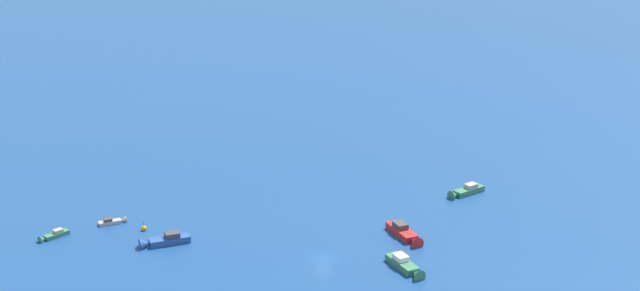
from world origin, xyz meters
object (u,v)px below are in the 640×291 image
(motorboat_near_centre, at_px, (163,241))
(motorboat_inshore, at_px, (53,236))
(motorboat_ahead, at_px, (406,266))
(marker_buoy, at_px, (144,228))
(motorboat_outer_ring_a, at_px, (114,221))
(motorboat_far_stbd, at_px, (465,191))
(motorboat_trailing, at_px, (405,234))

(motorboat_near_centre, distance_m, motorboat_inshore, 21.45)
(motorboat_inshore, xyz_separation_m, motorboat_ahead, (34.20, 57.81, 0.28))
(motorboat_near_centre, height_order, marker_buoy, motorboat_near_centre)
(motorboat_near_centre, xyz_separation_m, motorboat_ahead, (24.53, 38.67, 0.01))
(motorboat_inshore, bearing_deg, motorboat_outer_ring_a, 104.01)
(motorboat_near_centre, relative_size, marker_buoy, 4.53)
(motorboat_far_stbd, height_order, marker_buoy, motorboat_far_stbd)
(motorboat_trailing, relative_size, marker_buoy, 4.94)
(motorboat_far_stbd, relative_size, motorboat_inshore, 1.48)
(motorboat_far_stbd, xyz_separation_m, motorboat_outer_ring_a, (-9.01, -71.69, -0.26))
(motorboat_far_stbd, bearing_deg, motorboat_trailing, -52.43)
(motorboat_inshore, height_order, marker_buoy, marker_buoy)
(motorboat_inshore, distance_m, motorboat_trailing, 66.75)
(motorboat_far_stbd, distance_m, motorboat_inshore, 83.77)
(motorboat_near_centre, distance_m, marker_buoy, 7.80)
(motorboat_ahead, bearing_deg, motorboat_near_centre, -122.38)
(motorboat_outer_ring_a, relative_size, marker_buoy, 2.64)
(motorboat_near_centre, bearing_deg, marker_buoy, -163.23)
(motorboat_far_stbd, height_order, motorboat_inshore, motorboat_far_stbd)
(marker_buoy, bearing_deg, motorboat_inshore, -97.44)
(motorboat_far_stbd, bearing_deg, motorboat_outer_ring_a, -97.17)
(motorboat_ahead, xyz_separation_m, motorboat_outer_ring_a, (-37.15, -45.96, -0.32))
(motorboat_trailing, xyz_separation_m, motorboat_outer_ring_a, (-24.76, -51.23, -0.37))
(motorboat_ahead, distance_m, motorboat_outer_ring_a, 59.10)
(motorboat_near_centre, relative_size, motorboat_ahead, 0.97)
(motorboat_ahead, bearing_deg, motorboat_inshore, -120.60)
(motorboat_far_stbd, relative_size, motorboat_outer_ring_a, 1.63)
(motorboat_near_centre, height_order, motorboat_ahead, motorboat_ahead)
(motorboat_trailing, bearing_deg, motorboat_outer_ring_a, -115.80)
(motorboat_outer_ring_a, bearing_deg, motorboat_ahead, 51.05)
(motorboat_inshore, relative_size, motorboat_ahead, 0.62)
(motorboat_inshore, xyz_separation_m, motorboat_trailing, (21.80, 63.08, 0.32))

